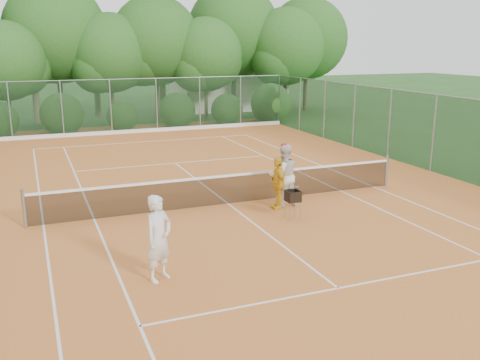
% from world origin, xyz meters
% --- Properties ---
extents(ground, '(120.00, 120.00, 0.00)m').
position_xyz_m(ground, '(0.00, 0.00, 0.00)').
color(ground, '#234B1A').
rests_on(ground, ground).
extents(clay_court, '(18.00, 36.00, 0.02)m').
position_xyz_m(clay_court, '(0.00, 0.00, 0.01)').
color(clay_court, '#C9722E').
rests_on(clay_court, ground).
extents(club_building, '(8.00, 5.00, 3.00)m').
position_xyz_m(club_building, '(9.00, 24.00, 1.50)').
color(club_building, beige).
rests_on(club_building, ground).
extents(tennis_net, '(11.97, 0.10, 1.10)m').
position_xyz_m(tennis_net, '(0.00, 0.00, 0.53)').
color(tennis_net, gray).
rests_on(tennis_net, clay_court).
extents(player_white, '(0.82, 0.75, 1.87)m').
position_xyz_m(player_white, '(-3.30, -4.62, 0.96)').
color(player_white, silver).
rests_on(player_white, clay_court).
extents(player_center_grp, '(0.95, 0.74, 1.98)m').
position_xyz_m(player_center_grp, '(1.51, -0.78, 1.00)').
color(player_center_grp, silver).
rests_on(player_center_grp, clay_court).
extents(player_yellow, '(0.45, 0.96, 1.59)m').
position_xyz_m(player_yellow, '(1.25, -0.93, 0.82)').
color(player_yellow, gold).
rests_on(player_yellow, clay_court).
extents(ball_hopper, '(0.37, 0.37, 0.85)m').
position_xyz_m(ball_hopper, '(1.18, -2.07, 0.70)').
color(ball_hopper, gray).
rests_on(ball_hopper, clay_court).
extents(stray_ball_a, '(0.07, 0.07, 0.07)m').
position_xyz_m(stray_ball_a, '(-0.84, 12.08, 0.05)').
color(stray_ball_a, '#B6C92E').
rests_on(stray_ball_a, clay_court).
extents(stray_ball_b, '(0.07, 0.07, 0.07)m').
position_xyz_m(stray_ball_b, '(-2.13, 9.67, 0.05)').
color(stray_ball_b, '#ACCC2F').
rests_on(stray_ball_b, clay_court).
extents(stray_ball_c, '(0.07, 0.07, 0.07)m').
position_xyz_m(stray_ball_c, '(-0.52, 10.13, 0.05)').
color(stray_ball_c, gold).
rests_on(stray_ball_c, clay_court).
extents(court_markings, '(11.03, 23.83, 0.01)m').
position_xyz_m(court_markings, '(0.00, 0.00, 0.02)').
color(court_markings, white).
rests_on(court_markings, clay_court).
extents(fence_back, '(18.07, 0.07, 3.00)m').
position_xyz_m(fence_back, '(0.00, 15.00, 1.52)').
color(fence_back, '#19381E').
rests_on(fence_back, clay_court).
extents(tropical_treeline, '(32.10, 8.49, 15.03)m').
position_xyz_m(tropical_treeline, '(1.43, 20.22, 5.11)').
color(tropical_treeline, brown).
rests_on(tropical_treeline, ground).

